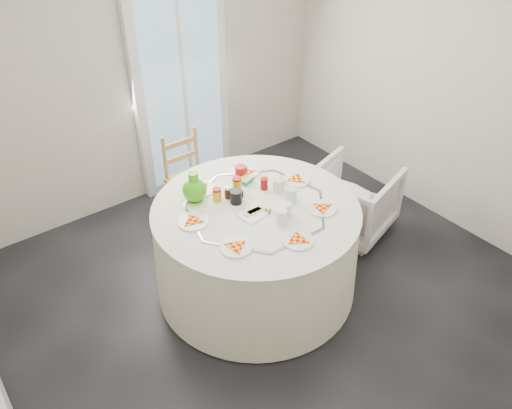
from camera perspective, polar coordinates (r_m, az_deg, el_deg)
floor at (r=3.99m, az=2.28°, el=-11.11°), size 4.00×4.00×0.00m
wall_back at (r=4.74m, az=-13.40°, el=14.78°), size 4.00×0.02×2.60m
wall_right at (r=4.61m, az=22.75°, el=12.45°), size 0.02×4.00×2.60m
glass_door at (r=4.95m, az=-8.51°, el=13.12°), size 1.00×0.08×2.10m
table at (r=3.88m, az=0.00°, el=-5.12°), size 1.58×1.58×0.80m
wooden_chair at (r=4.60m, az=-7.41°, el=3.23°), size 0.39×0.37×0.86m
armchair at (r=4.56m, az=11.09°, el=1.30°), size 0.80×0.83×0.70m
place_settings at (r=3.64m, az=0.00°, el=-0.39°), size 1.49×1.49×0.02m
jar_cluster at (r=3.74m, az=-1.84°, el=1.66°), size 0.43×0.21×0.12m
butter_tub at (r=3.91m, az=-1.17°, el=2.67°), size 0.13×0.11×0.04m
green_pitcher at (r=3.68m, az=-7.06°, el=1.73°), size 0.23×0.23×0.23m
cheese_platter at (r=3.57m, az=-0.03°, el=-1.08°), size 0.26×0.18×0.03m
mugs_glasses at (r=3.68m, az=1.09°, el=0.82°), size 0.85×0.85×0.12m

